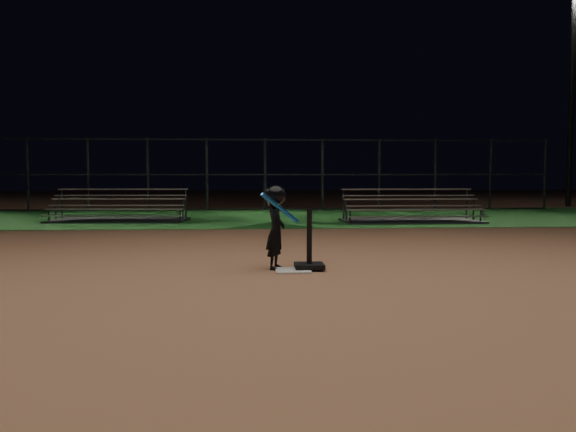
% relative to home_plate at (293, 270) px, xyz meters
% --- Properties ---
extents(ground, '(80.00, 80.00, 0.00)m').
position_rel_home_plate_xyz_m(ground, '(0.00, 0.00, -0.01)').
color(ground, '#946143').
rests_on(ground, ground).
extents(grass_strip, '(60.00, 8.00, 0.01)m').
position_rel_home_plate_xyz_m(grass_strip, '(0.00, 10.00, -0.01)').
color(grass_strip, '#184C1B').
rests_on(grass_strip, ground).
extents(home_plate, '(0.45, 0.45, 0.02)m').
position_rel_home_plate_xyz_m(home_plate, '(0.00, 0.00, 0.00)').
color(home_plate, beige).
rests_on(home_plate, ground).
extents(batting_tee, '(0.38, 0.38, 0.79)m').
position_rel_home_plate_xyz_m(batting_tee, '(0.22, 0.11, 0.16)').
color(batting_tee, black).
rests_on(batting_tee, home_plate).
extents(child_batter, '(0.52, 0.52, 1.12)m').
position_rel_home_plate_xyz_m(child_batter, '(-0.21, 0.20, 0.58)').
color(child_batter, black).
rests_on(child_batter, ground).
extents(bleacher_left, '(3.62, 1.89, 0.87)m').
position_rel_home_plate_xyz_m(bleacher_left, '(-4.04, 8.55, 0.17)').
color(bleacher_left, silver).
rests_on(bleacher_left, ground).
extents(bleacher_right, '(3.58, 1.77, 0.87)m').
position_rel_home_plate_xyz_m(bleacher_right, '(3.70, 7.79, 0.17)').
color(bleacher_right, silver).
rests_on(bleacher_right, ground).
extents(backstop_fence, '(20.08, 0.08, 2.50)m').
position_rel_home_plate_xyz_m(backstop_fence, '(0.00, 13.00, 1.24)').
color(backstop_fence, '#38383D').
rests_on(backstop_fence, ground).
extents(light_pole_right, '(0.90, 0.53, 8.30)m').
position_rel_home_plate_xyz_m(light_pole_right, '(12.00, 14.94, 4.93)').
color(light_pole_right, '#2D2D30').
rests_on(light_pole_right, ground).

